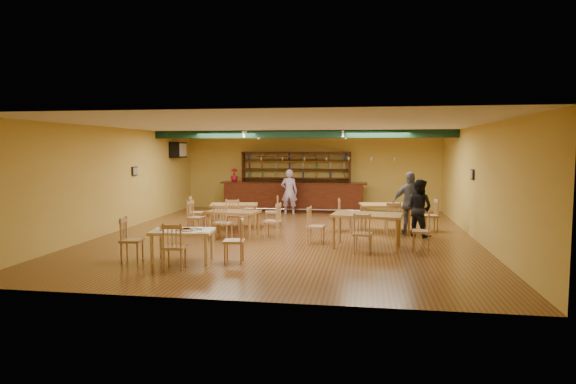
% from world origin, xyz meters
% --- Properties ---
extents(floor, '(12.00, 12.00, 0.00)m').
position_xyz_m(floor, '(0.00, 0.00, 0.00)').
color(floor, brown).
rests_on(floor, ground).
extents(ceiling_beam, '(10.00, 0.30, 0.25)m').
position_xyz_m(ceiling_beam, '(0.00, 2.80, 2.87)').
color(ceiling_beam, black).
rests_on(ceiling_beam, ceiling).
extents(track_rail_left, '(0.05, 2.50, 0.05)m').
position_xyz_m(track_rail_left, '(-1.80, 3.40, 2.94)').
color(track_rail_left, silver).
rests_on(track_rail_left, ceiling).
extents(track_rail_right, '(0.05, 2.50, 0.05)m').
position_xyz_m(track_rail_right, '(1.40, 3.40, 2.94)').
color(track_rail_right, silver).
rests_on(track_rail_right, ceiling).
extents(ac_unit, '(0.34, 0.70, 0.48)m').
position_xyz_m(ac_unit, '(-4.80, 4.20, 2.35)').
color(ac_unit, silver).
rests_on(ac_unit, wall_left).
extents(picture_left, '(0.04, 0.34, 0.28)m').
position_xyz_m(picture_left, '(-4.97, 1.00, 1.70)').
color(picture_left, black).
rests_on(picture_left, wall_left).
extents(picture_right, '(0.04, 0.34, 0.28)m').
position_xyz_m(picture_right, '(4.97, 0.50, 1.70)').
color(picture_right, black).
rests_on(picture_right, wall_right).
extents(bar_counter, '(5.55, 0.85, 1.13)m').
position_xyz_m(bar_counter, '(-0.59, 5.15, 0.56)').
color(bar_counter, black).
rests_on(bar_counter, ground).
extents(back_bar_hutch, '(4.29, 0.40, 2.28)m').
position_xyz_m(back_bar_hutch, '(-0.59, 5.78, 1.14)').
color(back_bar_hutch, black).
rests_on(back_bar_hutch, ground).
extents(poinsettia, '(0.36, 0.36, 0.50)m').
position_xyz_m(poinsettia, '(-2.91, 5.15, 1.38)').
color(poinsettia, '#B01023').
rests_on(poinsettia, bar_counter).
extents(dining_table_a, '(1.57, 1.12, 0.71)m').
position_xyz_m(dining_table_a, '(-1.83, 1.16, 0.36)').
color(dining_table_a, olive).
rests_on(dining_table_a, ground).
extents(dining_table_b, '(1.69, 1.16, 0.79)m').
position_xyz_m(dining_table_b, '(2.77, 1.12, 0.39)').
color(dining_table_b, olive).
rests_on(dining_table_b, ground).
extents(dining_table_c, '(1.48, 1.01, 0.69)m').
position_xyz_m(dining_table_c, '(-1.46, -0.33, 0.35)').
color(dining_table_c, olive).
rests_on(dining_table_c, ground).
extents(dining_table_d, '(1.76, 1.19, 0.82)m').
position_xyz_m(dining_table_d, '(2.18, -1.38, 0.41)').
color(dining_table_d, olive).
rests_on(dining_table_d, ground).
extents(near_table, '(1.37, 0.97, 0.68)m').
position_xyz_m(near_table, '(-1.67, -3.56, 0.34)').
color(near_table, beige).
rests_on(near_table, ground).
extents(pizza_tray, '(0.51, 0.51, 0.01)m').
position_xyz_m(pizza_tray, '(-1.58, -3.56, 0.69)').
color(pizza_tray, silver).
rests_on(pizza_tray, near_table).
extents(parmesan_shaker, '(0.08, 0.08, 0.11)m').
position_xyz_m(parmesan_shaker, '(-2.08, -3.70, 0.74)').
color(parmesan_shaker, '#EAE5C6').
rests_on(parmesan_shaker, near_table).
extents(napkin_stack, '(0.22, 0.18, 0.03)m').
position_xyz_m(napkin_stack, '(-1.35, -3.38, 0.70)').
color(napkin_stack, white).
rests_on(napkin_stack, near_table).
extents(pizza_server, '(0.32, 0.09, 0.00)m').
position_xyz_m(pizza_server, '(-1.44, -3.52, 0.70)').
color(pizza_server, silver).
rests_on(pizza_server, pizza_tray).
extents(side_plate, '(0.25, 0.25, 0.01)m').
position_xyz_m(side_plate, '(-1.17, -3.75, 0.69)').
color(side_plate, white).
rests_on(side_plate, near_table).
extents(patron_bar, '(0.61, 0.41, 1.65)m').
position_xyz_m(patron_bar, '(-0.62, 4.33, 0.83)').
color(patron_bar, '#7E4597').
rests_on(patron_bar, ground).
extents(patron_right_a, '(0.97, 0.94, 1.57)m').
position_xyz_m(patron_right_a, '(3.57, 0.32, 0.79)').
color(patron_right_a, black).
rests_on(patron_right_a, ground).
extents(patron_right_b, '(1.07, 0.55, 1.76)m').
position_xyz_m(patron_right_b, '(3.38, 0.62, 0.88)').
color(patron_right_b, slate).
rests_on(patron_right_b, ground).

